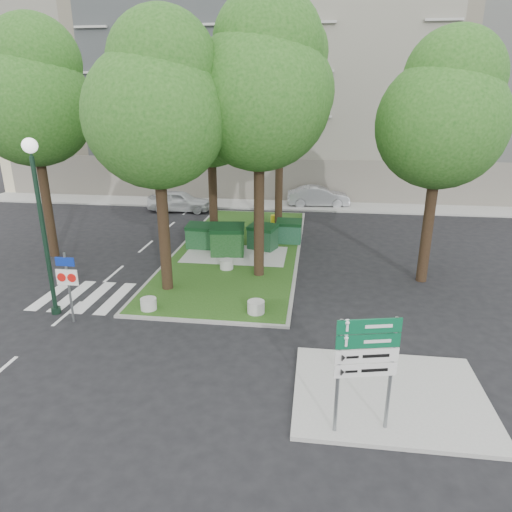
% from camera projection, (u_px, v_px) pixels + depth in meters
% --- Properties ---
extents(ground, '(120.00, 120.00, 0.00)m').
position_uv_depth(ground, '(187.00, 321.00, 16.14)').
color(ground, black).
rests_on(ground, ground).
extents(median_island, '(6.00, 16.00, 0.12)m').
position_uv_depth(median_island, '(239.00, 249.00, 23.54)').
color(median_island, '#1E4513').
rests_on(median_island, ground).
extents(median_kerb, '(6.30, 16.30, 0.10)m').
position_uv_depth(median_kerb, '(239.00, 249.00, 23.55)').
color(median_kerb, gray).
rests_on(median_kerb, ground).
extents(sidewalk_corner, '(5.00, 4.00, 0.12)m').
position_uv_depth(sidewalk_corner, '(389.00, 395.00, 12.03)').
color(sidewalk_corner, '#999993').
rests_on(sidewalk_corner, ground).
extents(building_sidewalk, '(42.00, 3.00, 0.12)m').
position_uv_depth(building_sidewalk, '(256.00, 204.00, 33.43)').
color(building_sidewalk, '#999993').
rests_on(building_sidewalk, ground).
extents(zebra_crossing, '(5.00, 3.00, 0.01)m').
position_uv_depth(zebra_crossing, '(105.00, 297.00, 18.01)').
color(zebra_crossing, silver).
rests_on(zebra_crossing, ground).
extents(apartment_building, '(41.00, 12.00, 16.00)m').
position_uv_depth(apartment_building, '(268.00, 91.00, 37.84)').
color(apartment_building, beige).
rests_on(apartment_building, ground).
extents(tree_median_near_left, '(5.20, 5.20, 10.53)m').
position_uv_depth(tree_median_near_left, '(158.00, 102.00, 16.30)').
color(tree_median_near_left, black).
rests_on(tree_median_near_left, ground).
extents(tree_median_near_right, '(5.60, 5.60, 11.46)m').
position_uv_depth(tree_median_near_right, '(262.00, 84.00, 17.52)').
color(tree_median_near_right, black).
rests_on(tree_median_near_right, ground).
extents(tree_median_mid, '(4.80, 4.80, 9.99)m').
position_uv_depth(tree_median_mid, '(212.00, 108.00, 22.43)').
color(tree_median_mid, black).
rests_on(tree_median_mid, ground).
extents(tree_median_far, '(5.80, 5.80, 11.93)m').
position_uv_depth(tree_median_far, '(282.00, 81.00, 24.40)').
color(tree_median_far, black).
rests_on(tree_median_far, ground).
extents(tree_street_left, '(5.40, 5.40, 11.00)m').
position_uv_depth(tree_street_left, '(33.00, 93.00, 20.34)').
color(tree_street_left, black).
rests_on(tree_street_left, ground).
extents(tree_street_right, '(5.00, 5.00, 10.06)m').
position_uv_depth(tree_street_right, '(445.00, 111.00, 17.44)').
color(tree_street_right, black).
rests_on(tree_street_right, ground).
extents(dumpster_a, '(1.43, 1.04, 1.28)m').
position_uv_depth(dumpster_a, '(200.00, 236.00, 23.46)').
color(dumpster_a, '#103C19').
rests_on(dumpster_a, median_island).
extents(dumpster_b, '(1.79, 1.36, 1.54)m').
position_uv_depth(dumpster_b, '(228.00, 240.00, 22.36)').
color(dumpster_b, '#113A12').
rests_on(dumpster_b, median_island).
extents(dumpster_c, '(1.65, 1.41, 1.30)m').
position_uv_depth(dumpster_c, '(263.00, 237.00, 23.28)').
color(dumpster_c, black).
rests_on(dumpster_c, median_island).
extents(dumpster_d, '(1.36, 0.97, 1.25)m').
position_uv_depth(dumpster_d, '(289.00, 231.00, 24.31)').
color(dumpster_d, '#134027').
rests_on(dumpster_d, median_island).
extents(bollard_left, '(0.59, 0.59, 0.42)m').
position_uv_depth(bollard_left, '(149.00, 304.00, 16.69)').
color(bollard_left, '#ADABA7').
rests_on(bollard_left, median_island).
extents(bollard_right, '(0.62, 0.62, 0.45)m').
position_uv_depth(bollard_right, '(256.00, 307.00, 16.42)').
color(bollard_right, '#A9A8A3').
rests_on(bollard_right, median_island).
extents(bollard_mid, '(0.60, 0.60, 0.43)m').
position_uv_depth(bollard_mid, '(227.00, 264.00, 20.65)').
color(bollard_mid, '#9FA09B').
rests_on(bollard_mid, median_island).
extents(litter_bin, '(0.37, 0.37, 0.64)m').
position_uv_depth(litter_bin, '(274.00, 220.00, 27.62)').
color(litter_bin, yellow).
rests_on(litter_bin, median_island).
extents(street_lamp, '(0.50, 0.50, 6.26)m').
position_uv_depth(street_lamp, '(40.00, 208.00, 15.43)').
color(street_lamp, black).
rests_on(street_lamp, ground).
extents(traffic_sign_pole, '(0.77, 0.08, 2.57)m').
position_uv_depth(traffic_sign_pole, '(68.00, 278.00, 15.55)').
color(traffic_sign_pole, slate).
rests_on(traffic_sign_pole, ground).
extents(directional_sign, '(1.41, 0.38, 2.88)m').
position_uv_depth(directional_sign, '(366.00, 358.00, 10.09)').
color(directional_sign, slate).
rests_on(directional_sign, sidewalk_corner).
extents(car_white, '(4.38, 1.90, 1.47)m').
position_uv_depth(car_white, '(179.00, 201.00, 31.42)').
color(car_white, silver).
rests_on(car_white, ground).
extents(car_silver, '(4.55, 1.97, 1.46)m').
position_uv_depth(car_silver, '(318.00, 196.00, 32.84)').
color(car_silver, '#A4A7AC').
rests_on(car_silver, ground).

